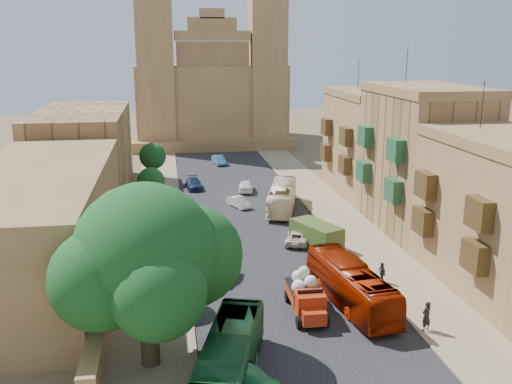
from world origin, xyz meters
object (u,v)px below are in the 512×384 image
object	(u,v)px
ficus_tree	(148,261)
bus_red_east	(351,285)
car_blue_b	(219,160)
car_blue_a	(225,273)
car_cream	(298,237)
street_tree_b	(148,209)
street_tree_d	(153,156)
red_truck	(306,295)
pedestrian_a	(426,316)
bus_cream_east	(282,197)
car_white_a	(239,202)
olive_pickup	(316,235)
car_white_b	(246,186)
bus_green_north	(229,362)
car_dkblue	(194,184)
street_tree_a	(144,252)
street_tree_c	(151,181)
church	(210,90)
pedestrian_c	(382,273)

from	to	relation	value
ficus_tree	bus_red_east	distance (m)	15.24
ficus_tree	car_blue_b	size ratio (longest dim) A/B	2.60
car_blue_a	car_cream	world-z (taller)	same
bus_red_east	street_tree_b	bearing A→B (deg)	-53.16
street_tree_d	red_truck	size ratio (longest dim) A/B	1.00
bus_red_east	pedestrian_a	bearing A→B (deg)	121.61
street_tree_d	car_blue_a	distance (m)	33.69
red_truck	bus_red_east	xyz separation A→B (m)	(3.37, 0.86, 0.13)
bus_cream_east	car_blue_b	xyz separation A→B (m)	(-4.50, 25.36, -0.79)
car_white_a	olive_pickup	bearing A→B (deg)	-92.76
red_truck	olive_pickup	bearing A→B (deg)	72.23
bus_cream_east	car_blue_a	distance (m)	19.92
car_white_a	car_white_b	distance (m)	7.01
bus_green_north	bus_red_east	xyz separation A→B (m)	(9.41, 8.51, -0.01)
bus_red_east	car_blue_a	xyz separation A→B (m)	(-8.12, 5.46, -0.88)
car_blue_b	car_dkblue	bearing A→B (deg)	-116.47
bus_green_north	car_cream	world-z (taller)	bus_green_north
street_tree_b	bus_red_east	distance (m)	20.24
car_white_a	car_blue_b	bearing A→B (deg)	66.31
ficus_tree	car_blue_b	xyz separation A→B (m)	(8.91, 54.48, -5.52)
car_blue_a	car_blue_b	size ratio (longest dim) A/B	0.86
street_tree_a	car_dkblue	size ratio (longest dim) A/B	1.25
street_tree_c	car_blue_a	bearing A→B (deg)	-74.39
car_blue_a	car_white_a	world-z (taller)	car_blue_a
olive_pickup	pedestrian_a	xyz separation A→B (m)	(2.81, -16.19, -0.04)
car_white_b	car_blue_b	xyz separation A→B (m)	(-1.72, 16.77, -0.06)
olive_pickup	bus_cream_east	size ratio (longest dim) A/B	0.54
pedestrian_a	street_tree_d	bearing A→B (deg)	-90.67
street_tree_b	red_truck	world-z (taller)	street_tree_b
olive_pickup	car_blue_a	xyz separation A→B (m)	(-8.81, -6.38, -0.44)
church	street_tree_c	xyz separation A→B (m)	(-10.00, -42.61, -6.44)
car_cream	car_dkblue	world-z (taller)	car_dkblue
street_tree_c	car_dkblue	xyz separation A→B (m)	(5.00, 8.14, -2.42)
pedestrian_c	car_blue_b	bearing A→B (deg)	-178.63
car_white_b	car_white_a	bearing A→B (deg)	84.12
street_tree_a	car_dkblue	distance (m)	32.67
street_tree_b	olive_pickup	bearing A→B (deg)	-10.26
olive_pickup	car_white_b	size ratio (longest dim) A/B	1.32
red_truck	bus_red_east	size ratio (longest dim) A/B	0.50
street_tree_a	car_white_b	bearing A→B (deg)	69.32
red_truck	bus_green_north	world-z (taller)	red_truck
ficus_tree	car_blue_b	world-z (taller)	ficus_tree
pedestrian_c	car_white_a	bearing A→B (deg)	-168.73
street_tree_d	car_white_a	world-z (taller)	street_tree_d
church	car_blue_a	xyz separation A→B (m)	(-4.12, -63.65, -8.92)
ficus_tree	bus_cream_east	world-z (taller)	ficus_tree
street_tree_b	car_dkblue	size ratio (longest dim) A/B	1.11
street_tree_b	bus_cream_east	xyz separation A→B (m)	(14.00, 9.13, -1.88)
car_blue_a	red_truck	bearing A→B (deg)	-28.67
car_white_b	bus_red_east	bearing A→B (deg)	103.22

